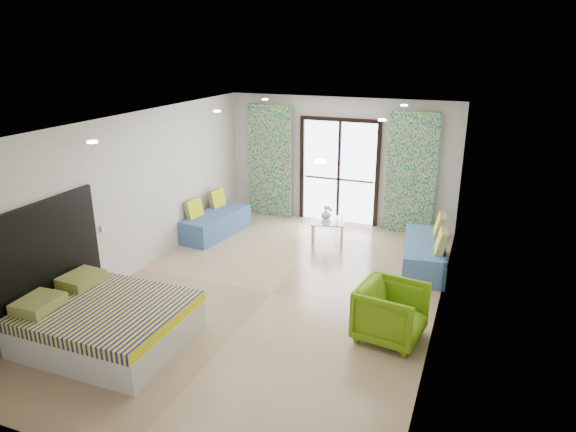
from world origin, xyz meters
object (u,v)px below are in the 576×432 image
(daybed_left, at_px, (215,222))
(daybed_right, at_px, (425,253))
(armchair, at_px, (391,310))
(coffee_table, at_px, (328,222))
(bed, at_px, (106,322))

(daybed_left, distance_m, daybed_right, 4.23)
(daybed_right, relative_size, armchair, 2.18)
(daybed_left, distance_m, coffee_table, 2.32)
(bed, bearing_deg, armchair, 22.88)
(daybed_left, relative_size, coffee_table, 2.19)
(armchair, bearing_deg, bed, 121.44)
(daybed_left, relative_size, daybed_right, 0.95)
(daybed_right, distance_m, coffee_table, 2.07)
(bed, xyz_separation_m, coffee_table, (1.62, 4.57, 0.09))
(bed, bearing_deg, daybed_right, 47.70)
(daybed_left, height_order, coffee_table, daybed_left)
(bed, relative_size, coffee_table, 2.52)
(bed, height_order, daybed_right, daybed_right)
(bed, height_order, armchair, armchair)
(armchair, bearing_deg, daybed_right, 5.52)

